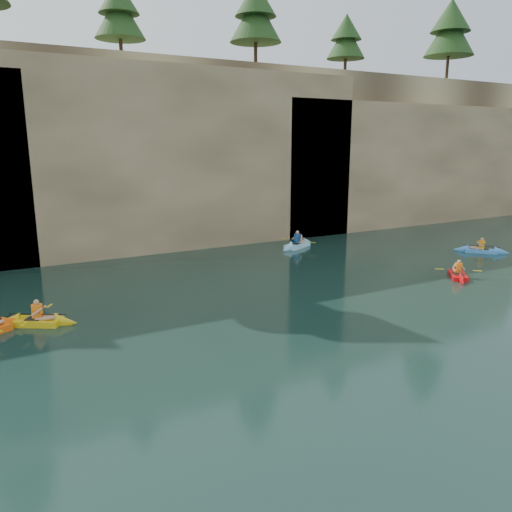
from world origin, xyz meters
TOP-DOWN VIEW (x-y plane):
  - ground at (0.00, 0.00)m, footprint 160.00×160.00m
  - cliff at (0.00, 30.00)m, footprint 70.00×16.00m
  - cliff_slab_center at (2.00, 22.60)m, footprint 24.00×2.40m
  - cliff_slab_east at (22.00, 22.60)m, footprint 26.00×2.40m
  - sea_cave_center at (-4.00, 21.95)m, footprint 3.50×1.00m
  - sea_cave_east at (10.00, 21.95)m, footprint 5.00×1.00m
  - kayaker_red_far at (11.03, 9.05)m, footprint 2.48×2.76m
  - kayaker_yellow at (-8.05, 12.03)m, footprint 2.90×2.16m
  - kayaker_ltblue_mid at (8.01, 19.00)m, footprint 3.49×2.37m
  - kayaker_blue_east at (17.01, 12.28)m, footprint 2.64×2.87m

SIDE VIEW (x-z plane):
  - ground at x=0.00m, z-range 0.00..0.00m
  - kayaker_red_far at x=11.03m, z-range -0.42..0.70m
  - kayaker_blue_east at x=17.01m, z-range -0.43..0.71m
  - kayaker_yellow at x=-8.05m, z-range -0.45..0.75m
  - kayaker_ltblue_mid at x=8.01m, z-range -0.50..0.83m
  - sea_cave_center at x=-4.00m, z-range 0.00..3.20m
  - sea_cave_east at x=10.00m, z-range 0.00..4.50m
  - cliff_slab_east at x=22.00m, z-range 0.00..9.84m
  - cliff_slab_center at x=2.00m, z-range 0.00..11.40m
  - cliff at x=0.00m, z-range 0.00..12.00m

